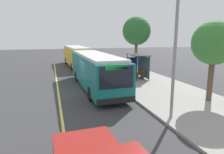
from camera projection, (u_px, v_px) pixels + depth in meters
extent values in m
plane|color=#38383A|center=(86.00, 91.00, 16.63)|extent=(120.00, 120.00, 0.00)
cube|color=gray|center=(151.00, 85.00, 18.30)|extent=(44.00, 6.40, 0.15)
cube|color=#E0D64C|center=(58.00, 93.00, 16.01)|extent=(36.00, 0.14, 0.01)
cube|color=#146B66|center=(95.00, 70.00, 17.35)|extent=(11.12, 2.80, 2.40)
cube|color=silver|center=(95.00, 55.00, 17.09)|extent=(10.23, 2.52, 0.20)
cube|color=black|center=(117.00, 78.00, 12.09)|extent=(0.09, 2.17, 1.34)
cube|color=black|center=(110.00, 66.00, 17.68)|extent=(9.74, 0.26, 1.06)
cube|color=silver|center=(110.00, 80.00, 17.93)|extent=(10.51, 0.27, 0.28)
cube|color=#26D83F|center=(117.00, 68.00, 11.97)|extent=(0.06, 1.40, 0.24)
cube|color=black|center=(117.00, 101.00, 12.36)|extent=(0.14, 2.50, 0.36)
cylinder|color=black|center=(122.00, 91.00, 14.71)|extent=(1.01, 0.30, 1.00)
cylinder|color=black|center=(91.00, 94.00, 14.01)|extent=(1.01, 0.30, 1.00)
cylinder|color=black|center=(99.00, 75.00, 21.00)|extent=(1.01, 0.30, 1.00)
cylinder|color=black|center=(77.00, 76.00, 20.30)|extent=(1.01, 0.30, 1.00)
cube|color=gold|center=(76.00, 56.00, 30.20)|extent=(11.12, 3.03, 2.40)
cube|color=silver|center=(76.00, 47.00, 29.95)|extent=(10.22, 2.74, 0.20)
cube|color=black|center=(84.00, 56.00, 25.00)|extent=(0.13, 2.17, 1.34)
cube|color=black|center=(85.00, 54.00, 30.56)|extent=(9.69, 0.46, 1.06)
cube|color=black|center=(85.00, 62.00, 30.81)|extent=(10.45, 0.49, 0.28)
cube|color=#26D83F|center=(83.00, 52.00, 24.88)|extent=(0.09, 1.40, 0.24)
cube|color=black|center=(84.00, 68.00, 25.28)|extent=(0.19, 2.50, 0.36)
cylinder|color=black|center=(89.00, 66.00, 27.62)|extent=(1.01, 0.32, 1.00)
cylinder|color=black|center=(72.00, 66.00, 26.87)|extent=(1.01, 0.32, 1.00)
cylinder|color=black|center=(80.00, 60.00, 33.84)|extent=(1.01, 0.32, 1.00)
cylinder|color=black|center=(66.00, 61.00, 33.10)|extent=(1.01, 0.32, 1.00)
cylinder|color=#333338|center=(149.00, 69.00, 19.61)|extent=(0.10, 0.10, 2.40)
cylinder|color=#333338|center=(137.00, 69.00, 19.25)|extent=(0.10, 0.10, 2.40)
cylinder|color=#333338|center=(138.00, 65.00, 22.06)|extent=(0.10, 0.10, 2.40)
cylinder|color=#333338|center=(127.00, 65.00, 21.69)|extent=(0.10, 0.10, 2.40)
cube|color=#333338|center=(138.00, 55.00, 20.41)|extent=(2.90, 1.60, 0.08)
cube|color=#4C606B|center=(143.00, 67.00, 20.83)|extent=(2.47, 0.04, 2.16)
cube|color=navy|center=(133.00, 66.00, 21.88)|extent=(0.06, 1.11, 1.82)
cube|color=brown|center=(139.00, 74.00, 20.98)|extent=(1.60, 0.44, 0.06)
cube|color=brown|center=(141.00, 71.00, 21.00)|extent=(1.60, 0.05, 0.44)
cube|color=#333338|center=(136.00, 75.00, 21.70)|extent=(0.08, 0.40, 0.45)
cube|color=#333338|center=(142.00, 77.00, 20.35)|extent=(0.08, 0.40, 0.45)
cylinder|color=#333338|center=(129.00, 71.00, 17.25)|extent=(0.07, 0.07, 2.80)
cube|color=white|center=(128.00, 58.00, 17.03)|extent=(0.44, 0.03, 0.56)
cube|color=red|center=(128.00, 58.00, 17.03)|extent=(0.40, 0.01, 0.16)
cylinder|color=#282D47|center=(122.00, 75.00, 20.49)|extent=(0.14, 0.14, 0.85)
cylinder|color=#282D47|center=(120.00, 75.00, 20.44)|extent=(0.14, 0.14, 0.85)
cube|color=#265999|center=(121.00, 68.00, 20.32)|extent=(0.24, 0.40, 0.62)
sphere|color=tan|center=(121.00, 64.00, 20.24)|extent=(0.22, 0.22, 0.22)
cylinder|color=brown|center=(136.00, 55.00, 26.83)|extent=(0.36, 0.36, 3.60)
sphere|color=#28662D|center=(137.00, 31.00, 26.20)|extent=(3.67, 3.67, 3.67)
cylinder|color=brown|center=(210.00, 80.00, 13.47)|extent=(0.36, 0.36, 2.79)
sphere|color=#387A33|center=(214.00, 43.00, 12.99)|extent=(2.84, 2.84, 2.84)
cylinder|color=gray|center=(174.00, 58.00, 10.21)|extent=(0.16, 0.16, 6.40)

